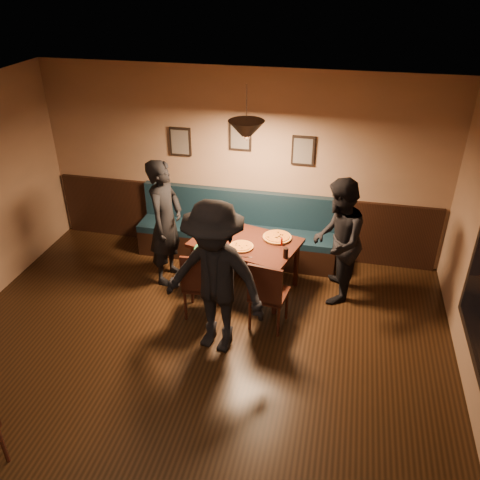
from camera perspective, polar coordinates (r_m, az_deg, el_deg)
The scene contains 23 objects.
floor at distance 5.37m, azimuth -8.55°, elevation -19.68°, with size 7.00×7.00×0.00m, color black.
ceiling at distance 3.74m, azimuth -11.75°, elevation 9.59°, with size 7.00×7.00×0.00m, color silver.
wall_back at distance 7.36m, azimuth 0.08°, elevation 8.61°, with size 6.00×6.00×0.00m, color #8C704F.
wainscot at distance 7.70m, azimuth 0.02°, elevation 2.27°, with size 5.88×0.06×1.00m, color black.
booth_bench at distance 7.47m, azimuth -0.43°, elevation 1.34°, with size 3.00×0.60×1.00m, color #0F232D, non-canonical shape.
picture_left at distance 7.46m, azimuth -6.87°, elevation 11.16°, with size 0.32×0.04×0.42m, color black.
picture_center at distance 7.18m, azimuth 0.03°, elevation 11.88°, with size 0.32×0.04×0.42m, color black.
picture_right at distance 7.10m, azimuth 7.25°, elevation 10.15°, with size 0.32×0.04×0.42m, color black.
pendant_lamp at distance 6.05m, azimuth 0.74°, elevation 12.40°, with size 0.44×0.44×0.25m, color black.
dining_table at distance 6.85m, azimuth 0.64°, elevation -2.81°, with size 1.37×0.88×0.74m, color black.
chair_near_left at distance 6.32m, azimuth -4.44°, elevation -4.82°, with size 0.42×0.42×0.95m, color #33180E, non-canonical shape.
chair_near_right at distance 6.11m, azimuth 3.37°, elevation -6.04°, with size 0.43×0.43×0.97m, color black, non-canonical shape.
diner_left at distance 6.85m, azimuth -8.55°, elevation 2.00°, with size 0.66×0.43×1.80m, color black.
diner_right at distance 6.53m, azimuth 11.13°, elevation -0.17°, with size 0.83×0.65×1.71m, color black.
diner_front at distance 5.53m, azimuth -2.95°, elevation -4.50°, with size 1.22×0.70×1.89m, color black.
pizza_a at distance 6.86m, azimuth -2.97°, elevation 1.01°, with size 0.37×0.37×0.04m, color #C16F24.
pizza_b at distance 6.50m, azimuth 0.17°, elevation -0.74°, with size 0.32×0.32×0.04m, color #C37824.
pizza_c at distance 6.73m, azimuth 4.29°, elevation 0.32°, with size 0.39×0.39×0.04m, color orange.
soda_glass at distance 6.29m, azimuth 5.27°, elevation -1.49°, with size 0.06×0.06×0.14m, color black.
tabasco_bottle at distance 6.55m, azimuth 4.81°, elevation -0.14°, with size 0.03×0.03×0.13m, color #8E0E04.
napkin_a at distance 7.00m, azimuth -3.79°, elevation 1.42°, with size 0.13×0.13×0.01m, color #1F751F.
napkin_b at distance 6.53m, azimuth -4.64°, elevation -0.86°, with size 0.13×0.13×0.01m, color #1B6634.
cutlery_set at distance 6.32m, azimuth -0.21°, elevation -1.88°, with size 0.02×0.18×0.00m, color silver.
Camera 1 is at (1.48, -3.20, 4.05)m, focal length 37.14 mm.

